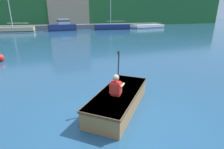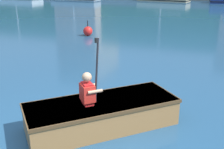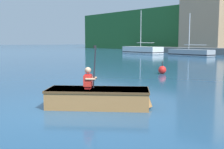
{
  "view_description": "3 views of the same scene",
  "coord_description": "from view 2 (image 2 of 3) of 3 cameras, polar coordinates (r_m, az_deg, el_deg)",
  "views": [
    {
      "loc": [
        -1.73,
        -3.3,
        2.54
      ],
      "look_at": [
        0.26,
        1.26,
        0.86
      ],
      "focal_mm": 28.0,
      "sensor_mm": 36.0,
      "label": 1
    },
    {
      "loc": [
        2.11,
        -3.46,
        2.62
      ],
      "look_at": [
        0.26,
        1.26,
        0.86
      ],
      "focal_mm": 45.0,
      "sensor_mm": 36.0,
      "label": 2
    },
    {
      "loc": [
        6.18,
        -3.82,
        1.77
      ],
      "look_at": [
        0.26,
        1.26,
        0.86
      ],
      "focal_mm": 45.0,
      "sensor_mm": 36.0,
      "label": 3
    }
  ],
  "objects": [
    {
      "name": "person_paddler",
      "position": [
        4.89,
        -4.93,
        -3.14
      ],
      "size": [
        0.46,
        0.46,
        1.16
      ],
      "color": "red",
      "rests_on": "rowboat_foreground"
    },
    {
      "name": "ground_plane",
      "position": [
        4.83,
        -8.64,
        -13.97
      ],
      "size": [
        300.0,
        300.0,
        0.0
      ],
      "primitive_type": "plane",
      "color": "navy"
    },
    {
      "name": "channel_buoy",
      "position": [
        13.4,
        -4.93,
        8.79
      ],
      "size": [
        0.44,
        0.44,
        0.72
      ],
      "color": "red",
      "rests_on": "ground"
    },
    {
      "name": "rowboat_foreground",
      "position": [
        5.18,
        -1.59,
        -7.64
      ],
      "size": [
        2.67,
        2.66,
        0.51
      ],
      "color": "#A3703D",
      "rests_on": "ground"
    }
  ]
}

